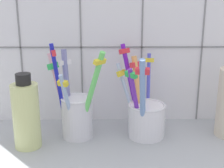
{
  "coord_description": "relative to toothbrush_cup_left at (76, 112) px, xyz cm",
  "views": [
    {
      "loc": [
        -0.77,
        -56.87,
        30.99
      ],
      "look_at": [
        0.0,
        2.53,
        12.94
      ],
      "focal_mm": 52.04,
      "sensor_mm": 36.0,
      "label": 1
    }
  ],
  "objects": [
    {
      "name": "soap_bottle",
      "position": [
        -8.7,
        -3.98,
        1.11
      ],
      "size": [
        4.98,
        4.98,
        14.14
      ],
      "color": "#D3DD8E",
      "rests_on": "counter_slab"
    },
    {
      "name": "tile_wall_back",
      "position": [
        7.1,
        9.52,
        15.2
      ],
      "size": [
        64.0,
        2.2,
        45.0
      ],
      "color": "white",
      "rests_on": "ground"
    },
    {
      "name": "toothbrush_cup_left",
      "position": [
        0.0,
        0.0,
        0.0
      ],
      "size": [
        11.85,
        9.94,
        18.97
      ],
      "color": "silver",
      "rests_on": "counter_slab"
    },
    {
      "name": "counter_slab",
      "position": [
        7.1,
        -2.48,
        -6.3
      ],
      "size": [
        64.0,
        22.0,
        2.0
      ],
      "primitive_type": "cube",
      "color": "#9EA3A8",
      "rests_on": "ground"
    },
    {
      "name": "toothbrush_cup_right",
      "position": [
        13.59,
        0.14,
        -0.71
      ],
      "size": [
        9.89,
        14.02,
        17.94
      ],
      "color": "white",
      "rests_on": "counter_slab"
    }
  ]
}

